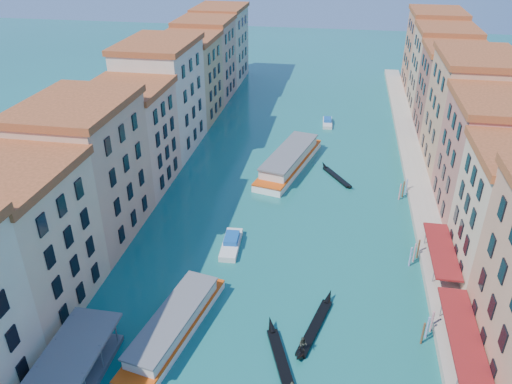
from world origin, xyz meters
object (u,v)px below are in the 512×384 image
gondola_right (314,327)px  vaporetto_near (174,324)px  gondola_fore (282,364)px  vaporetto_far (289,160)px

gondola_right → vaporetto_near: bearing=-153.8°
vaporetto_near → gondola_fore: bearing=-1.5°
gondola_fore → gondola_right: bearing=42.9°
vaporetto_near → vaporetto_far: 44.62m
gondola_right → gondola_fore: bearing=-101.5°
vaporetto_near → gondola_right: 15.52m
vaporetto_near → gondola_right: bearing=22.0°
vaporetto_near → vaporetto_far: (7.70, 43.95, 0.32)m
gondola_right → vaporetto_far: bearing=115.4°
vaporetto_near → gondola_right: vaporetto_near is taller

